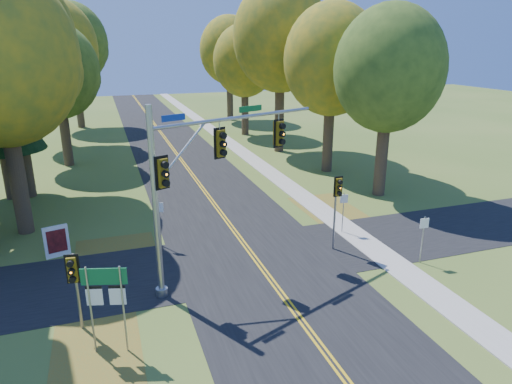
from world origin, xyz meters
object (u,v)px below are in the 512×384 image
object	(u,v)px
info_kiosk	(57,241)
east_signal_pole	(337,195)
traffic_mast	(201,169)
route_sign_cluster	(105,292)

from	to	relation	value
info_kiosk	east_signal_pole	bearing A→B (deg)	-31.47
traffic_mast	east_signal_pole	bearing A→B (deg)	-15.13
traffic_mast	route_sign_cluster	xyz separation A→B (m)	(-4.20, -3.90, -2.87)
route_sign_cluster	traffic_mast	bearing A→B (deg)	58.73
info_kiosk	traffic_mast	bearing A→B (deg)	-51.33
east_signal_pole	route_sign_cluster	bearing A→B (deg)	-153.69
route_sign_cluster	info_kiosk	world-z (taller)	route_sign_cluster
east_signal_pole	info_kiosk	world-z (taller)	east_signal_pole
traffic_mast	route_sign_cluster	world-z (taller)	traffic_mast
east_signal_pole	route_sign_cluster	xyz separation A→B (m)	(-11.18, -4.72, -0.72)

